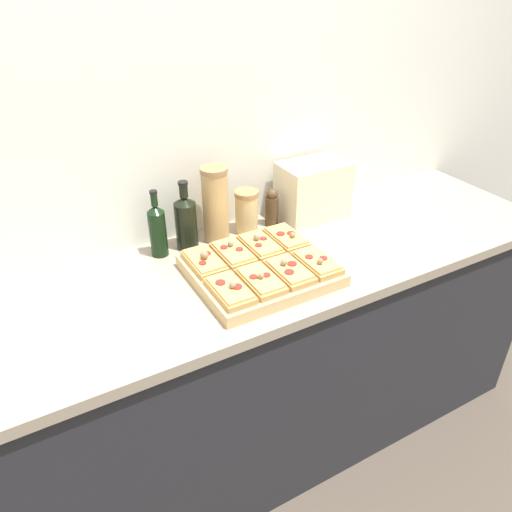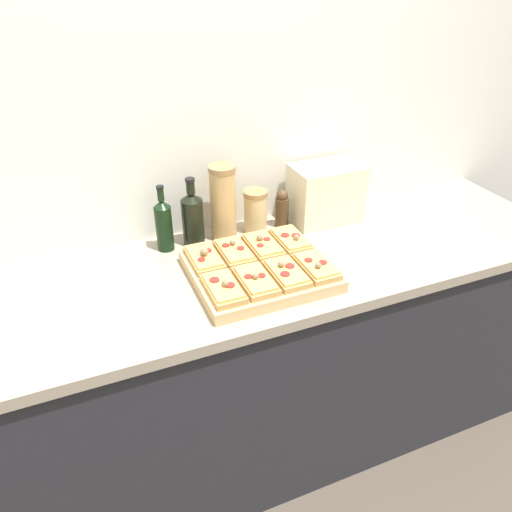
{
  "view_description": "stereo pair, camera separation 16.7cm",
  "coord_description": "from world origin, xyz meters",
  "px_view_note": "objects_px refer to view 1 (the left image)",
  "views": [
    {
      "loc": [
        -0.62,
        -0.96,
        1.88
      ],
      "look_at": [
        0.08,
        0.28,
        1.0
      ],
      "focal_mm": 35.0,
      "sensor_mm": 36.0,
      "label": 1
    },
    {
      "loc": [
        -0.47,
        -1.04,
        1.88
      ],
      "look_at": [
        0.08,
        0.28,
        1.0
      ],
      "focal_mm": 35.0,
      "sensor_mm": 36.0,
      "label": 2
    }
  ],
  "objects_px": {
    "olive_oil_bottle": "(158,229)",
    "pepper_mill": "(272,208)",
    "grain_jar_short": "(247,211)",
    "grain_jar_tall": "(215,205)",
    "wine_bottle": "(186,221)",
    "cutting_board": "(260,270)",
    "toaster_oven": "(313,190)"
  },
  "relations": [
    {
      "from": "grain_jar_short",
      "to": "grain_jar_tall",
      "type": "bearing_deg",
      "value": 180.0
    },
    {
      "from": "olive_oil_bottle",
      "to": "pepper_mill",
      "type": "height_order",
      "value": "olive_oil_bottle"
    },
    {
      "from": "cutting_board",
      "to": "pepper_mill",
      "type": "relative_size",
      "value": 2.92
    },
    {
      "from": "cutting_board",
      "to": "pepper_mill",
      "type": "xyz_separation_m",
      "value": [
        0.22,
        0.3,
        0.05
      ]
    },
    {
      "from": "pepper_mill",
      "to": "toaster_oven",
      "type": "bearing_deg",
      "value": -4.77
    },
    {
      "from": "grain_jar_tall",
      "to": "pepper_mill",
      "type": "height_order",
      "value": "grain_jar_tall"
    },
    {
      "from": "olive_oil_bottle",
      "to": "wine_bottle",
      "type": "height_order",
      "value": "wine_bottle"
    },
    {
      "from": "cutting_board",
      "to": "olive_oil_bottle",
      "type": "bearing_deg",
      "value": 129.52
    },
    {
      "from": "olive_oil_bottle",
      "to": "pepper_mill",
      "type": "bearing_deg",
      "value": 0.0
    },
    {
      "from": "grain_jar_tall",
      "to": "cutting_board",
      "type": "bearing_deg",
      "value": -86.24
    },
    {
      "from": "grain_jar_tall",
      "to": "pepper_mill",
      "type": "distance_m",
      "value": 0.25
    },
    {
      "from": "wine_bottle",
      "to": "grain_jar_tall",
      "type": "distance_m",
      "value": 0.12
    },
    {
      "from": "olive_oil_bottle",
      "to": "pepper_mill",
      "type": "relative_size",
      "value": 1.63
    },
    {
      "from": "wine_bottle",
      "to": "grain_jar_short",
      "type": "bearing_deg",
      "value": 0.0
    },
    {
      "from": "olive_oil_bottle",
      "to": "wine_bottle",
      "type": "distance_m",
      "value": 0.11
    },
    {
      "from": "olive_oil_bottle",
      "to": "grain_jar_short",
      "type": "relative_size",
      "value": 1.47
    },
    {
      "from": "grain_jar_tall",
      "to": "wine_bottle",
      "type": "bearing_deg",
      "value": -180.0
    },
    {
      "from": "olive_oil_bottle",
      "to": "wine_bottle",
      "type": "xyz_separation_m",
      "value": [
        0.11,
        -0.0,
        0.0
      ]
    },
    {
      "from": "grain_jar_tall",
      "to": "toaster_oven",
      "type": "bearing_deg",
      "value": -2.06
    },
    {
      "from": "grain_jar_tall",
      "to": "grain_jar_short",
      "type": "xyz_separation_m",
      "value": [
        0.13,
        -0.0,
        -0.06
      ]
    },
    {
      "from": "grain_jar_tall",
      "to": "olive_oil_bottle",
      "type": "bearing_deg",
      "value": 180.0
    },
    {
      "from": "olive_oil_bottle",
      "to": "grain_jar_short",
      "type": "bearing_deg",
      "value": -0.0
    },
    {
      "from": "olive_oil_bottle",
      "to": "grain_jar_tall",
      "type": "distance_m",
      "value": 0.23
    },
    {
      "from": "toaster_oven",
      "to": "olive_oil_bottle",
      "type": "bearing_deg",
      "value": 178.66
    },
    {
      "from": "olive_oil_bottle",
      "to": "grain_jar_tall",
      "type": "height_order",
      "value": "grain_jar_tall"
    },
    {
      "from": "grain_jar_tall",
      "to": "grain_jar_short",
      "type": "height_order",
      "value": "grain_jar_tall"
    },
    {
      "from": "cutting_board",
      "to": "grain_jar_tall",
      "type": "height_order",
      "value": "grain_jar_tall"
    },
    {
      "from": "cutting_board",
      "to": "olive_oil_bottle",
      "type": "distance_m",
      "value": 0.39
    },
    {
      "from": "grain_jar_short",
      "to": "toaster_oven",
      "type": "height_order",
      "value": "toaster_oven"
    },
    {
      "from": "toaster_oven",
      "to": "cutting_board",
      "type": "bearing_deg",
      "value": -145.15
    },
    {
      "from": "cutting_board",
      "to": "grain_jar_tall",
      "type": "bearing_deg",
      "value": 93.76
    },
    {
      "from": "wine_bottle",
      "to": "olive_oil_bottle",
      "type": "bearing_deg",
      "value": 180.0
    }
  ]
}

